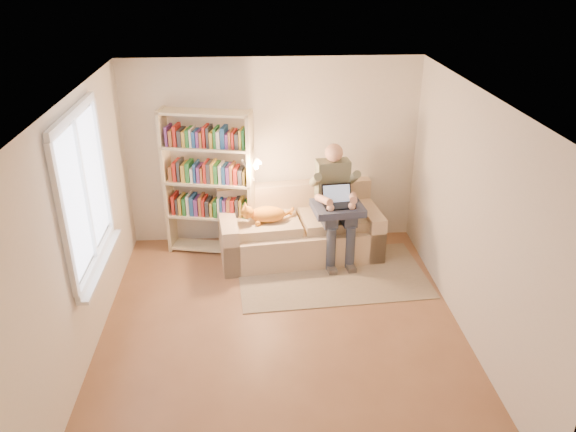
{
  "coord_description": "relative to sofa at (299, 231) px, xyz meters",
  "views": [
    {
      "loc": [
        -0.27,
        -5.1,
        3.84
      ],
      "look_at": [
        0.13,
        1.0,
        0.92
      ],
      "focal_mm": 35.0,
      "sensor_mm": 36.0,
      "label": 1
    }
  ],
  "objects": [
    {
      "name": "floor",
      "position": [
        -0.33,
        -1.75,
        -0.33
      ],
      "size": [
        4.5,
        4.5,
        0.0
      ],
      "primitive_type": "plane",
      "color": "brown",
      "rests_on": "ground"
    },
    {
      "name": "wall_front",
      "position": [
        -0.33,
        -4.0,
        0.97
      ],
      "size": [
        4.0,
        0.02,
        2.6
      ],
      "primitive_type": "cube",
      "color": "silver",
      "rests_on": "floor"
    },
    {
      "name": "rug",
      "position": [
        0.38,
        -0.65,
        -0.33
      ],
      "size": [
        2.49,
        1.58,
        0.01
      ],
      "primitive_type": "cube",
      "rotation": [
        0.0,
        0.0,
        0.07
      ],
      "color": "gray",
      "rests_on": "floor"
    },
    {
      "name": "window",
      "position": [
        -2.28,
        -1.55,
        1.04
      ],
      "size": [
        0.12,
        1.52,
        1.69
      ],
      "color": "white",
      "rests_on": "wall_left"
    },
    {
      "name": "laptop",
      "position": [
        0.52,
        -0.25,
        0.57
      ],
      "size": [
        0.42,
        0.36,
        0.33
      ],
      "rotation": [
        0.0,
        0.0,
        0.11
      ],
      "color": "black",
      "rests_on": "blanket"
    },
    {
      "name": "ceiling",
      "position": [
        -0.33,
        -1.75,
        2.27
      ],
      "size": [
        4.0,
        4.5,
        0.02
      ],
      "primitive_type": "cube",
      "color": "white",
      "rests_on": "wall_back"
    },
    {
      "name": "cat",
      "position": [
        -0.5,
        -0.2,
        0.36
      ],
      "size": [
        0.7,
        0.3,
        0.26
      ],
      "rotation": [
        0.0,
        0.0,
        0.11
      ],
      "color": "#FEA131",
      "rests_on": "sofa"
    },
    {
      "name": "person",
      "position": [
        0.47,
        -0.11,
        0.55
      ],
      "size": [
        0.5,
        0.74,
        1.57
      ],
      "rotation": [
        0.0,
        0.0,
        0.11
      ],
      "color": "slate",
      "rests_on": "sofa"
    },
    {
      "name": "blanket",
      "position": [
        0.52,
        -0.26,
        0.45
      ],
      "size": [
        0.7,
        0.6,
        0.1
      ],
      "primitive_type": "cube",
      "rotation": [
        0.0,
        0.0,
        0.11
      ],
      "color": "#2C344E",
      "rests_on": "person"
    },
    {
      "name": "sofa",
      "position": [
        0.0,
        0.0,
        0.0
      ],
      "size": [
        2.25,
        1.21,
        0.92
      ],
      "rotation": [
        0.0,
        0.0,
        0.11
      ],
      "color": "#CEB491",
      "rests_on": "floor"
    },
    {
      "name": "bookshelf",
      "position": [
        -1.2,
        0.15,
        0.78
      ],
      "size": [
        1.32,
        0.63,
        2.01
      ],
      "rotation": [
        0.0,
        0.0,
        -0.21
      ],
      "color": "beige",
      "rests_on": "floor"
    },
    {
      "name": "wall_back",
      "position": [
        -0.33,
        0.5,
        0.97
      ],
      "size": [
        4.0,
        0.02,
        2.6
      ],
      "primitive_type": "cube",
      "color": "silver",
      "rests_on": "floor"
    },
    {
      "name": "wall_left",
      "position": [
        -2.33,
        -1.75,
        0.97
      ],
      "size": [
        0.02,
        4.5,
        2.6
      ],
      "primitive_type": "cube",
      "color": "silver",
      "rests_on": "floor"
    },
    {
      "name": "wall_right",
      "position": [
        1.67,
        -1.75,
        0.97
      ],
      "size": [
        0.02,
        4.5,
        2.6
      ],
      "primitive_type": "cube",
      "color": "silver",
      "rests_on": "floor"
    }
  ]
}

